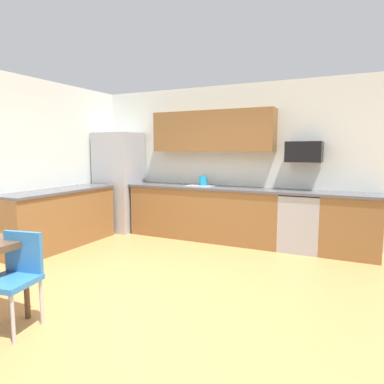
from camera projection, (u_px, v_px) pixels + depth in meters
ground_plane at (154, 288)px, 3.99m from camera, size 12.00×12.00×0.00m
wall_back at (232, 163)px, 6.19m from camera, size 5.80×0.10×2.70m
cabinet_run_back at (204, 214)px, 6.16m from camera, size 2.72×0.60×0.90m
cabinet_run_back_right at (351, 226)px, 5.13m from camera, size 0.83×0.60×0.90m
cabinet_run_left at (60, 219)px, 5.64m from camera, size 0.60×2.00×0.90m
countertop_back at (225, 188)px, 5.93m from camera, size 4.80×0.64×0.04m
countertop_left at (58, 191)px, 5.58m from camera, size 0.64×2.00×0.04m
upper_cabinets_back at (212, 131)px, 6.06m from camera, size 2.20×0.34×0.70m
refrigerator at (119, 182)px, 6.80m from camera, size 0.76×0.70×1.90m
oven_range at (300, 222)px, 5.44m from camera, size 0.60×0.60×0.91m
microwave at (304, 152)px, 5.40m from camera, size 0.54×0.36×0.32m
sink_basin at (201, 189)px, 6.13m from camera, size 0.48×0.40×0.14m
sink_faucet at (205, 180)px, 6.27m from camera, size 0.02×0.02×0.24m
chair_near_table at (15, 273)px, 3.03m from camera, size 0.47×0.47×0.85m
kettle at (203, 181)px, 6.15m from camera, size 0.14×0.14×0.20m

